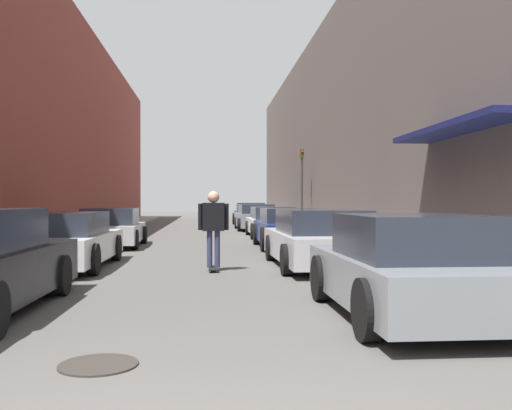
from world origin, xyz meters
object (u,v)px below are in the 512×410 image
Objects in this scene: parked_car_right_0 at (411,268)px; parked_car_right_1 at (320,239)px; manhole_cover at (98,365)px; traffic_light at (302,180)px; parked_car_right_5 at (250,214)px; skateboarder at (213,222)px; parked_car_left_1 at (62,241)px; parked_car_right_2 at (287,228)px; parked_car_right_4 at (256,218)px; parked_car_left_2 at (112,228)px; parked_car_right_3 at (272,222)px.

parked_car_right_0 reaches higher than parked_car_right_1.
manhole_cover is 0.18× the size of traffic_light.
parked_car_right_5 is 2.68× the size of skateboarder.
traffic_light is (2.25, 15.90, 1.91)m from parked_car_right_1.
parked_car_left_1 is 3.40m from skateboarder.
parked_car_right_5 is 6.38× the size of manhole_cover.
traffic_light reaches higher than parked_car_right_5.
skateboarder is at bearing -105.69° from traffic_light.
parked_car_right_4 is (-0.07, 10.95, 0.02)m from parked_car_right_2.
parked_car_right_2 is (0.01, 5.21, -0.00)m from parked_car_right_1.
parked_car_right_2 is 16.36m from parked_car_right_5.
parked_car_right_5 is at bearing 70.16° from parked_car_left_2.
skateboarder is 17.10m from traffic_light.
manhole_cover is at bearing -105.47° from parked_car_right_2.
parked_car_right_1 is (5.63, -0.30, 0.02)m from parked_car_left_1.
parked_car_right_4 is 23.67m from manhole_cover.
parked_car_right_1 reaches higher than parked_car_right_2.
parked_car_right_4 is 16.83m from skateboarder.
skateboarder reaches higher than parked_car_left_1.
parked_car_right_1 is 10.50m from parked_car_right_3.
parked_car_right_2 is at bearing -90.15° from parked_car_right_5.
traffic_light is at bearing 84.15° from parked_car_right_0.
parked_car_left_1 is at bearing -119.40° from parked_car_right_3.
parked_car_right_1 reaches higher than parked_car_left_2.
parked_car_right_2 is 0.96× the size of parked_car_right_5.
traffic_light is at bearing 68.37° from parked_car_right_3.
parked_car_right_2 reaches higher than manhole_cover.
parked_car_right_5 is (0.04, 16.36, 0.05)m from parked_car_right_2.
parked_car_right_0 is 0.88× the size of parked_car_right_5.
parked_car_left_1 is 6.45× the size of manhole_cover.
parked_car_right_1 reaches higher than manhole_cover.
skateboarder is 0.42× the size of traffic_light.
traffic_light reaches higher than parked_car_right_3.
parked_car_left_1 is 16.81m from parked_car_right_4.
parked_car_right_4 is at bearing -91.21° from parked_car_right_5.
manhole_cover is (-3.38, -23.42, -0.62)m from parked_car_right_4.
parked_car_left_1 is at bearing -104.97° from parked_car_right_5.
skateboarder reaches higher than parked_car_right_3.
parked_car_left_2 is at bearing 88.98° from parked_car_left_1.
parked_car_right_5 is at bearing 83.78° from skateboarder.
parked_car_left_1 is 0.97× the size of parked_car_right_4.
traffic_light is at bearing 78.14° from parked_car_right_2.
parked_car_right_2 is 5.29m from parked_car_right_3.
traffic_light is (2.20, -5.67, 1.86)m from parked_car_right_5.
parked_car_right_0 is 15.96m from parked_car_right_3.
parked_car_right_3 is at bearing 78.68° from manhole_cover.
parked_car_right_2 is 11.08m from traffic_light.
traffic_light is at bearing -6.55° from parked_car_right_4.
traffic_light is (7.78, 9.80, 1.93)m from parked_car_left_2.
parked_car_left_2 is at bearing 115.84° from parked_car_right_0.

